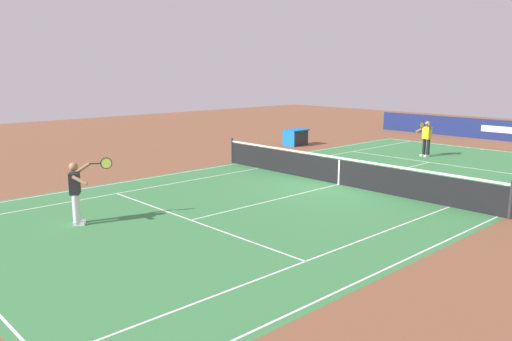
% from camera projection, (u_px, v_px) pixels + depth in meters
% --- Properties ---
extents(ground_plane, '(60.00, 60.00, 0.00)m').
position_uv_depth(ground_plane, '(339.00, 184.00, 17.96)').
color(ground_plane, brown).
extents(court_slab, '(24.20, 11.40, 0.00)m').
position_uv_depth(court_slab, '(339.00, 184.00, 17.96)').
color(court_slab, '#387A42').
rests_on(court_slab, ground_plane).
extents(court_line_markings, '(23.85, 11.05, 0.01)m').
position_uv_depth(court_line_markings, '(339.00, 184.00, 17.96)').
color(court_line_markings, white).
rests_on(court_line_markings, ground_plane).
extents(tennis_net, '(0.10, 11.70, 1.08)m').
position_uv_depth(tennis_net, '(339.00, 171.00, 17.87)').
color(tennis_net, '#2D2D33').
rests_on(tennis_net, ground_plane).
extents(tennis_player_near, '(1.18, 0.75, 1.70)m').
position_uv_depth(tennis_player_near, '(77.00, 190.00, 13.16)').
color(tennis_player_near, white).
rests_on(tennis_player_near, ground_plane).
extents(tennis_player_far, '(1.15, 0.76, 1.70)m').
position_uv_depth(tennis_player_far, '(426.00, 137.00, 23.59)').
color(tennis_player_far, black).
rests_on(tennis_player_far, ground_plane).
extents(tennis_ball, '(0.07, 0.07, 0.07)m').
position_uv_depth(tennis_ball, '(274.00, 170.00, 20.38)').
color(tennis_ball, '#CCE01E').
rests_on(tennis_ball, ground_plane).
extents(equipment_cart_tarped, '(1.25, 0.84, 0.85)m').
position_uv_depth(equipment_cart_tarped, '(296.00, 137.00, 27.21)').
color(equipment_cart_tarped, '#2D2D33').
rests_on(equipment_cart_tarped, ground_plane).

